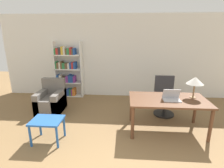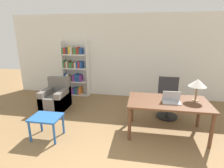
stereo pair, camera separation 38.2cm
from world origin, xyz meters
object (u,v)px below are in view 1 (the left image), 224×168
(office_chair, at_px, (164,98))
(bookshelf, at_px, (67,72))
(laptop, at_px, (171,98))
(table_lamp, at_px, (195,81))
(side_table_blue, at_px, (47,123))
(desk, at_px, (168,103))
(armchair, at_px, (51,101))

(office_chair, bearing_deg, bookshelf, 158.67)
(laptop, bearing_deg, table_lamp, 19.13)
(table_lamp, relative_size, bookshelf, 0.25)
(laptop, distance_m, side_table_blue, 2.59)
(desk, relative_size, bookshelf, 0.88)
(desk, xyz_separation_m, office_chair, (0.13, 0.87, -0.21))
(table_lamp, height_order, armchair, table_lamp)
(table_lamp, distance_m, bookshelf, 3.93)
(table_lamp, distance_m, office_chair, 1.10)
(table_lamp, xyz_separation_m, armchair, (-3.52, 0.69, -0.84))
(desk, xyz_separation_m, laptop, (0.05, -0.06, 0.14))
(laptop, bearing_deg, office_chair, 85.34)
(side_table_blue, relative_size, armchair, 0.68)
(office_chair, distance_m, armchair, 3.10)
(table_lamp, bearing_deg, side_table_blue, -166.53)
(armchair, bearing_deg, office_chair, 1.08)
(armchair, xyz_separation_m, bookshelf, (0.10, 1.22, 0.56))
(office_chair, bearing_deg, table_lamp, -60.16)
(table_lamp, height_order, side_table_blue, table_lamp)
(side_table_blue, bearing_deg, office_chair, 29.75)
(desk, distance_m, bookshelf, 3.52)
(desk, height_order, table_lamp, table_lamp)
(laptop, distance_m, office_chair, 0.99)
(table_lamp, xyz_separation_m, office_chair, (-0.43, 0.75, -0.68))
(laptop, distance_m, table_lamp, 0.63)
(bookshelf, bearing_deg, office_chair, -21.33)
(desk, distance_m, side_table_blue, 2.53)
(laptop, relative_size, table_lamp, 0.77)
(desk, relative_size, office_chair, 1.62)
(desk, height_order, laptop, laptop)
(side_table_blue, distance_m, armchair, 1.51)
(armchair, bearing_deg, laptop, -16.06)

